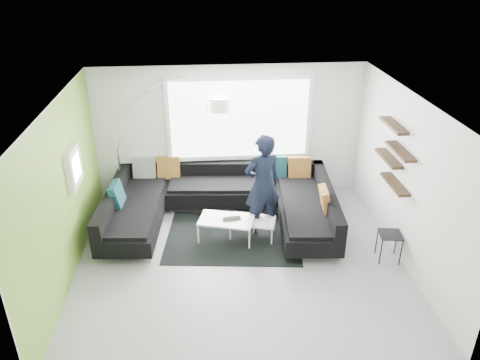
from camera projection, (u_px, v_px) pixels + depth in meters
name	position (u px, v px, depth m)	size (l,w,h in m)	color
ground	(240.00, 260.00, 8.05)	(5.50, 5.50, 0.00)	gray
room_shell	(241.00, 159.00, 7.43)	(5.54, 5.04, 2.82)	silver
sectional_sofa	(221.00, 206.00, 8.91)	(4.44, 2.96, 0.92)	black
rug	(233.00, 237.00, 8.67)	(2.44, 1.77, 0.01)	black
coffee_table	(240.00, 228.00, 8.60)	(1.26, 0.73, 0.41)	white
arc_lamp	(117.00, 149.00, 9.17)	(2.42, 0.92, 2.58)	white
side_table	(389.00, 247.00, 7.97)	(0.37, 0.37, 0.51)	black
person	(263.00, 184.00, 8.49)	(0.80, 0.64, 1.93)	black
laptop	(232.00, 220.00, 8.42)	(0.36, 0.25, 0.03)	black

